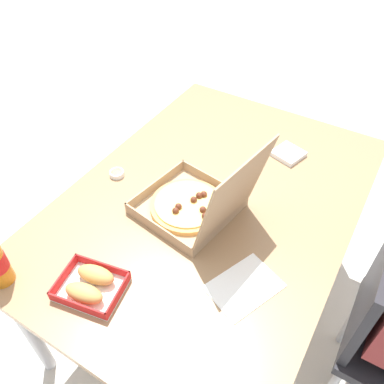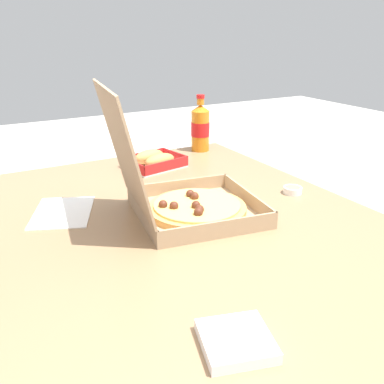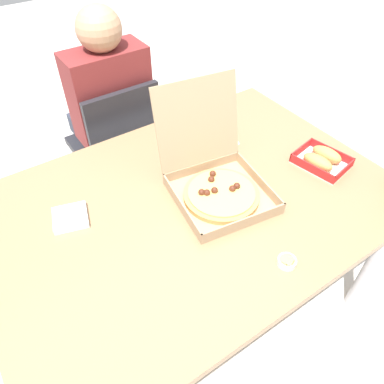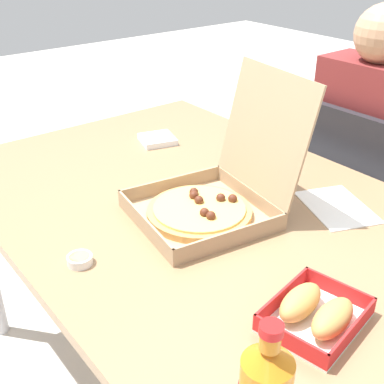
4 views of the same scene
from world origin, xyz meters
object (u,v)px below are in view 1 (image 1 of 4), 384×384
Objects in this scene: pizza_box_open at (195,204)px; dipping_sauce_cup at (117,173)px; paper_menu at (244,286)px; napkin_pile at (288,154)px; bread_side_box at (90,285)px.

pizza_box_open is 0.37m from dipping_sauce_cup.
paper_menu is 0.67m from dipping_sauce_cup.
pizza_box_open is at bearing -100.10° from paper_menu.
napkin_pile reaches higher than paper_menu.
bread_side_box is (0.42, -0.11, -0.02)m from pizza_box_open.
napkin_pile is (-0.48, 0.16, -0.04)m from pizza_box_open.
pizza_box_open is 2.03× the size of paper_menu.
pizza_box_open is at bearing 166.08° from bread_side_box.
paper_menu is (0.18, 0.28, -0.05)m from pizza_box_open.
napkin_pile is 0.70m from dipping_sauce_cup.
bread_side_box is 0.94m from napkin_pile.
pizza_box_open is 0.44m from bread_side_box.
napkin_pile is at bearing 131.35° from dipping_sauce_cup.
napkin_pile is at bearing 163.45° from bread_side_box.
napkin_pile is at bearing -147.36° from paper_menu.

